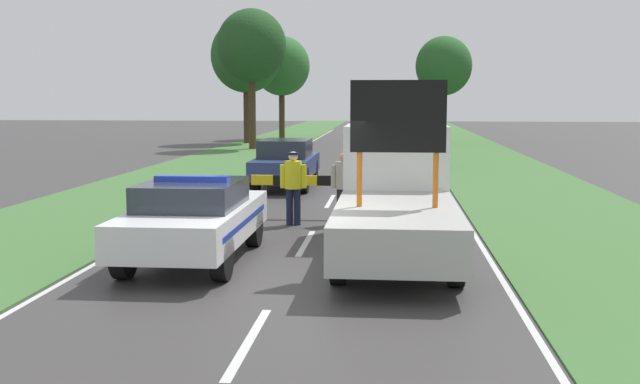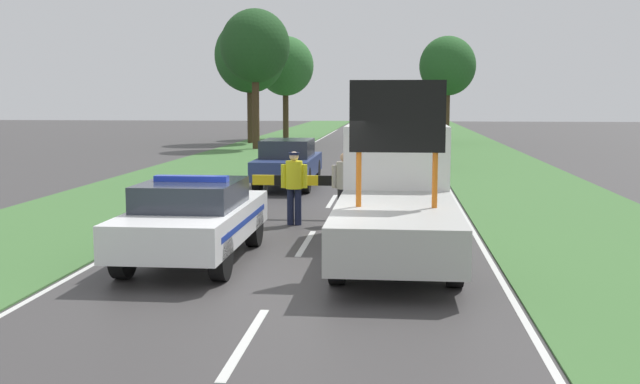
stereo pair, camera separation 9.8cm
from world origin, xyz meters
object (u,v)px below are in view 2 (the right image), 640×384
object	(u,v)px
police_officer	(294,181)
queued_car_van_white	(394,133)
police_car	(194,218)
traffic_cone_near_police	(229,196)
queued_car_hatch_blue	(288,162)
roadside_tree_near_left	(250,56)
roadside_tree_near_right	(285,66)
road_barrier	(318,183)
roadside_tree_mid_right	(448,66)
work_truck	(396,195)
pedestrian_civilian	(345,182)
queued_car_suv_grey	(399,142)
roadside_tree_mid_left	(255,46)
queued_car_sedan_black	(395,150)
traffic_cone_centre_front	(425,201)

from	to	relation	value
police_officer	queued_car_van_white	world-z (taller)	queued_car_van_white
police_car	traffic_cone_near_police	size ratio (longest dim) A/B	6.69
traffic_cone_near_police	queued_car_hatch_blue	bearing A→B (deg)	79.84
queued_car_hatch_blue	roadside_tree_near_left	xyz separation A→B (m)	(-5.64, 22.79, 4.62)
roadside_tree_near_right	road_barrier	bearing A→B (deg)	-80.36
queued_car_hatch_blue	roadside_tree_mid_right	xyz separation A→B (m)	(6.57, 23.58, 3.96)
work_truck	queued_car_hatch_blue	world-z (taller)	work_truck
police_car	roadside_tree_mid_right	world-z (taller)	roadside_tree_mid_right
police_officer	pedestrian_civilian	size ratio (longest dim) A/B	1.02
police_officer	queued_car_hatch_blue	size ratio (longest dim) A/B	0.36
work_truck	queued_car_suv_grey	world-z (taller)	work_truck
traffic_cone_near_police	queued_car_suv_grey	distance (m)	17.90
traffic_cone_near_police	roadside_tree_mid_right	distance (m)	29.65
police_car	work_truck	world-z (taller)	work_truck
road_barrier	roadside_tree_near_left	world-z (taller)	roadside_tree_near_left
roadside_tree_near_left	traffic_cone_near_police	bearing A→B (deg)	-80.15
police_car	roadside_tree_near_right	distance (m)	39.16
roadside_tree_near_left	roadside_tree_mid_left	distance (m)	5.49
traffic_cone_near_police	queued_car_hatch_blue	world-z (taller)	queued_car_hatch_blue
queued_car_sedan_black	pedestrian_civilian	bearing A→B (deg)	85.42
queued_car_hatch_blue	roadside_tree_near_left	distance (m)	23.92
roadside_tree_near_right	traffic_cone_centre_front	bearing A→B (deg)	-75.70
roadside_tree_mid_right	traffic_cone_centre_front	bearing A→B (deg)	-94.81
police_car	traffic_cone_centre_front	distance (m)	7.44
work_truck	police_officer	bearing A→B (deg)	-49.62
police_car	queued_car_sedan_black	world-z (taller)	police_car
queued_car_hatch_blue	roadside_tree_mid_right	world-z (taller)	roadside_tree_mid_right
police_officer	roadside_tree_near_left	xyz separation A→B (m)	(-6.79, 29.83, 4.44)
pedestrian_civilian	queued_car_suv_grey	size ratio (longest dim) A/B	0.37
queued_car_suv_grey	roadside_tree_near_left	size ratio (longest dim) A/B	0.57
police_car	queued_car_suv_grey	xyz separation A→B (m)	(3.67, 23.51, -0.02)
traffic_cone_centre_front	queued_car_sedan_black	world-z (taller)	queued_car_sedan_black
work_truck	roadside_tree_mid_right	world-z (taller)	roadside_tree_mid_right
traffic_cone_near_police	work_truck	bearing A→B (deg)	-49.42
police_car	queued_car_van_white	distance (m)	30.13
queued_car_suv_grey	roadside_tree_mid_left	distance (m)	10.50
roadside_tree_near_left	roadside_tree_mid_right	distance (m)	12.25
traffic_cone_near_police	queued_car_hatch_blue	distance (m)	4.88
pedestrian_civilian	queued_car_hatch_blue	world-z (taller)	pedestrian_civilian
traffic_cone_near_police	roadside_tree_mid_right	world-z (taller)	roadside_tree_mid_right
roadside_tree_mid_left	queued_car_van_white	bearing A→B (deg)	11.24
roadside_tree_near_left	queued_car_hatch_blue	bearing A→B (deg)	-76.09
queued_car_van_white	queued_car_hatch_blue	bearing A→B (deg)	80.01
police_officer	roadside_tree_mid_right	xyz separation A→B (m)	(5.42, 30.63, 3.78)
queued_car_suv_grey	queued_car_sedan_black	bearing A→B (deg)	88.12
queued_car_sedan_black	roadside_tree_near_right	size ratio (longest dim) A/B	0.60
queued_car_van_white	roadside_tree_mid_left	size ratio (longest dim) A/B	0.55
roadside_tree_near_left	roadside_tree_near_right	world-z (taller)	roadside_tree_near_left
roadside_tree_near_left	roadside_tree_mid_left	world-z (taller)	roadside_tree_near_left
queued_car_van_white	roadside_tree_mid_right	distance (m)	6.83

